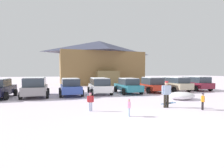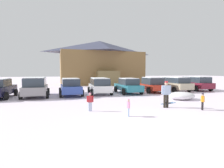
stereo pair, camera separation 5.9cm
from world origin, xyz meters
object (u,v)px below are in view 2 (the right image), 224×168
Objects in this scene: pair_of_skis at (168,103)px; skier_child_in_pink_snowsuit at (128,107)px; parked_white_suv at (99,85)px; parked_beige_suv at (174,83)px; skier_child_in_red_jacket at (90,101)px; skier_child_in_orange_jacket at (203,101)px; parked_maroon_van at (196,83)px; parked_teal_hatchback at (128,86)px; parked_grey_wagon at (36,86)px; parked_blue_hatchback at (71,87)px; plowed_snow_pile at (181,96)px; parked_red_sedan at (152,84)px; ski_lodge at (100,62)px; skier_adult_in_blue_parka at (166,93)px.

skier_child_in_pink_snowsuit is at bearing -149.12° from pair_of_skis.
parked_beige_suv is at bearing -0.09° from parked_white_suv.
parked_white_suv is 7.89m from skier_child_in_red_jacket.
skier_child_in_pink_snowsuit is (1.62, -1.77, -0.09)m from skier_child_in_red_jacket.
parked_beige_suv is 5.29× the size of skier_child_in_pink_snowsuit.
parked_maroon_van is at bearing 48.24° from skier_child_in_orange_jacket.
parked_teal_hatchback is at bearing 96.63° from skier_child_in_orange_jacket.
parked_grey_wagon is 4.38× the size of skier_child_in_orange_jacket.
parked_blue_hatchback is 9.10m from pair_of_skis.
pair_of_skis is at bearing -149.94° from plowed_snow_pile.
parked_teal_hatchback is 0.94× the size of parked_red_sedan.
parked_blue_hatchback is (3.06, 0.09, -0.12)m from parked_grey_wagon.
plowed_snow_pile is at bearing -121.87° from parked_beige_suv.
parked_white_suv is at bearing -103.93° from ski_lodge.
parked_beige_suv is 1.10× the size of parked_maroon_van.
parked_beige_suv is at bearing 4.51° from parked_teal_hatchback.
parked_teal_hatchback reaches higher than plowed_snow_pile.
parked_red_sedan is 1.07× the size of parked_maroon_van.
plowed_snow_pile is (2.52, -5.12, -0.50)m from parked_teal_hatchback.
parked_grey_wagon is 2.60× the size of skier_adult_in_blue_parka.
parked_teal_hatchback is 3.06× the size of pair_of_skis.
parked_white_suv is 2.77× the size of skier_adult_in_blue_parka.
skier_adult_in_blue_parka reaches higher than parked_blue_hatchback.
skier_child_in_red_jacket reaches higher than pair_of_skis.
skier_adult_in_blue_parka is at bearing 142.58° from skier_child_in_orange_jacket.
skier_child_in_pink_snowsuit is at bearing -149.40° from plowed_snow_pile.
parked_beige_suv is 8.86m from pair_of_skis.
parked_red_sedan is at bearing 65.12° from skier_adult_in_blue_parka.
pair_of_skis is at bearing 6.90° from skier_child_in_red_jacket.
parked_teal_hatchback is 5.73m from plowed_snow_pile.
parked_blue_hatchback is 9.27m from skier_child_in_pink_snowsuit.
parked_red_sedan is at bearing -0.81° from parked_white_suv.
parked_white_suv is 2.99m from parked_teal_hatchback.
skier_child_in_pink_snowsuit is at bearing -144.58° from parked_maroon_van.
ski_lodge is 16.26m from parked_white_suv.
pair_of_skis is (-0.48, -22.30, -4.08)m from ski_lodge.
skier_child_in_orange_jacket is at bearing -66.76° from parked_white_suv.
plowed_snow_pile is at bearing 30.06° from pair_of_skis.
skier_child_in_orange_jacket reaches higher than plowed_snow_pile.
parked_beige_suv is 13.59m from skier_child_in_red_jacket.
ski_lodge reaches higher than parked_beige_suv.
parked_teal_hatchback is 1.94× the size of plowed_snow_pile.
parked_maroon_van reaches higher than plowed_snow_pile.
parked_grey_wagon reaches higher than parked_blue_hatchback.
parked_teal_hatchback is 6.40m from pair_of_skis.
parked_teal_hatchback is 9.15m from parked_maroon_van.
skier_adult_in_blue_parka is at bearing -142.61° from plowed_snow_pile.
skier_child_in_red_jacket is at bearing -127.14° from parked_teal_hatchback.
parked_grey_wagon reaches higher than skier_child_in_red_jacket.
ski_lodge is 21.48m from plowed_snow_pile.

